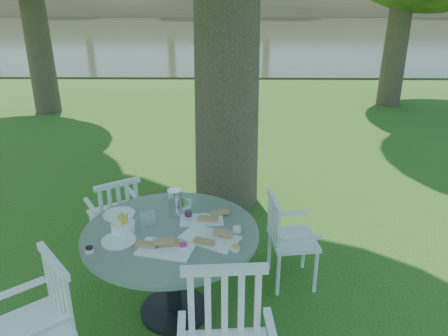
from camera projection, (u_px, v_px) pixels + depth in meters
The scene contains 7 objects.
ground at pixel (224, 253), 4.39m from camera, with size 140.00×140.00×0.00m, color #1A430E.
table at pixel (172, 248), 3.37m from camera, with size 1.34×1.34×0.77m.
chair_ne at pixel (284, 234), 3.80m from camera, with size 0.44×0.47×0.83m.
chair_nw at pixel (117, 212), 4.15m from camera, with size 0.58×0.57×0.85m.
chair_sw at pixel (44, 315), 2.78m from camera, with size 0.64×0.64×0.93m.
tableware at pixel (165, 221), 3.36m from camera, with size 1.12×0.84×0.23m.
river at pixel (229, 33), 25.64m from camera, with size 100.00×28.00×0.12m, color #2F331E.
Camera 1 is at (0.06, -3.73, 2.48)m, focal length 35.00 mm.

